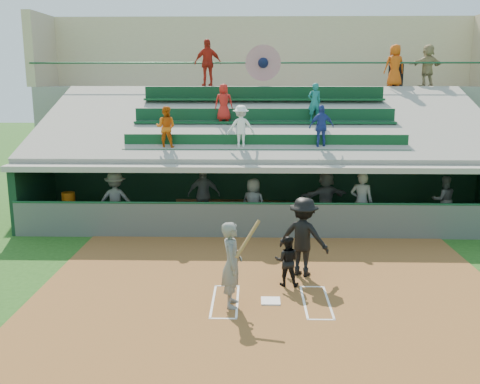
{
  "coord_description": "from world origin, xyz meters",
  "views": [
    {
      "loc": [
        -0.42,
        -11.27,
        4.93
      ],
      "look_at": [
        -0.78,
        3.5,
        1.8
      ],
      "focal_mm": 40.0,
      "sensor_mm": 36.0,
      "label": 1
    }
  ],
  "objects_px": {
    "home_plate": "(271,301)",
    "batter_at_plate": "(232,264)",
    "white_table": "(68,214)",
    "water_cooler": "(68,199)",
    "trash_bin": "(396,76)",
    "catcher": "(287,261)"
  },
  "relations": [
    {
      "from": "white_table",
      "to": "trash_bin",
      "type": "bearing_deg",
      "value": 20.7
    },
    {
      "from": "catcher",
      "to": "water_cooler",
      "type": "xyz_separation_m",
      "value": [
        -7.12,
        5.36,
        0.29
      ]
    },
    {
      "from": "white_table",
      "to": "water_cooler",
      "type": "bearing_deg",
      "value": -17.24
    },
    {
      "from": "catcher",
      "to": "trash_bin",
      "type": "height_order",
      "value": "trash_bin"
    },
    {
      "from": "white_table",
      "to": "water_cooler",
      "type": "xyz_separation_m",
      "value": [
        0.07,
        -0.01,
        0.55
      ]
    },
    {
      "from": "trash_bin",
      "to": "catcher",
      "type": "bearing_deg",
      "value": -114.84
    },
    {
      "from": "home_plate",
      "to": "white_table",
      "type": "relative_size",
      "value": 0.56
    },
    {
      "from": "batter_at_plate",
      "to": "white_table",
      "type": "distance_m",
      "value": 8.88
    },
    {
      "from": "home_plate",
      "to": "batter_at_plate",
      "type": "relative_size",
      "value": 0.22
    },
    {
      "from": "batter_at_plate",
      "to": "trash_bin",
      "type": "height_order",
      "value": "trash_bin"
    },
    {
      "from": "water_cooler",
      "to": "batter_at_plate",
      "type": "bearing_deg",
      "value": -48.4
    },
    {
      "from": "water_cooler",
      "to": "trash_bin",
      "type": "height_order",
      "value": "trash_bin"
    },
    {
      "from": "catcher",
      "to": "trash_bin",
      "type": "xyz_separation_m",
      "value": [
        5.34,
        11.53,
        4.44
      ]
    },
    {
      "from": "white_table",
      "to": "batter_at_plate",
      "type": "bearing_deg",
      "value": -53.61
    },
    {
      "from": "trash_bin",
      "to": "white_table",
      "type": "bearing_deg",
      "value": -153.82
    },
    {
      "from": "white_table",
      "to": "trash_bin",
      "type": "height_order",
      "value": "trash_bin"
    },
    {
      "from": "batter_at_plate",
      "to": "white_table",
      "type": "relative_size",
      "value": 2.56
    },
    {
      "from": "batter_at_plate",
      "to": "trash_bin",
      "type": "distance_m",
      "value": 14.94
    },
    {
      "from": "batter_at_plate",
      "to": "white_table",
      "type": "xyz_separation_m",
      "value": [
        -5.91,
        6.6,
        -0.61
      ]
    },
    {
      "from": "home_plate",
      "to": "catcher",
      "type": "bearing_deg",
      "value": 67.49
    },
    {
      "from": "catcher",
      "to": "white_table",
      "type": "bearing_deg",
      "value": -29.94
    },
    {
      "from": "home_plate",
      "to": "trash_bin",
      "type": "xyz_separation_m",
      "value": [
        5.76,
        12.54,
        5.04
      ]
    }
  ]
}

